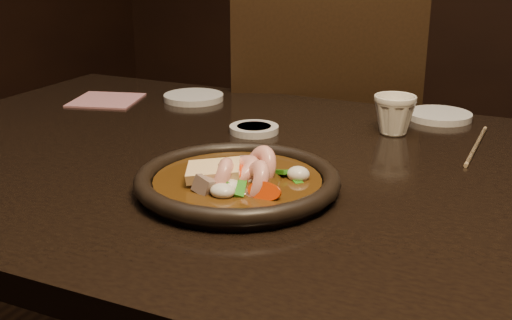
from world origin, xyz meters
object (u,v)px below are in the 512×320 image
at_px(plate, 238,182).
at_px(tea_cup, 394,113).
at_px(chair, 321,161).
at_px(table, 315,214).

height_order(plate, tea_cup, tea_cup).
xyz_separation_m(plate, tea_cup, (0.13, 0.38, 0.02)).
height_order(chair, tea_cup, chair).
distance_m(chair, tea_cup, 0.53).
bearing_deg(plate, tea_cup, 70.68).
xyz_separation_m(table, tea_cup, (0.06, 0.24, 0.12)).
bearing_deg(tea_cup, plate, -109.32).
distance_m(table, chair, 0.68).
bearing_deg(chair, tea_cup, 103.89).
relative_size(chair, plate, 3.34).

